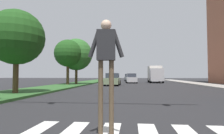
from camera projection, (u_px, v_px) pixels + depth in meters
The scene contains 11 objects.
ground_plane at pixel (138, 85), 25.58m from camera, with size 140.00×140.00×0.00m, color #262628.
median_strip at pixel (70, 85), 24.55m from camera, with size 4.12×64.00×0.15m, color #2D5B28.
tree_mid at pixel (17, 37), 12.81m from camera, with size 3.77×3.77×5.70m.
tree_far at pixel (68, 53), 24.75m from camera, with size 3.62×3.62×5.94m.
tree_distant at pixel (76, 55), 26.52m from camera, with size 4.50×4.50×6.41m.
sidewalk_right at pixel (216, 86), 22.62m from camera, with size 3.00×64.00×0.15m, color #9E9991.
pedestrian_performer at pixel (106, 60), 3.83m from camera, with size 0.75×0.28×2.49m.
sedan_midblock at pixel (113, 80), 24.96m from camera, with size 1.94×4.38×1.63m.
sedan_distant at pixel (131, 79), 33.08m from camera, with size 2.14×4.34×1.68m.
sedan_far_horizon at pixel (128, 78), 45.19m from camera, with size 1.89×4.21×1.71m.
truck_box_delivery at pixel (155, 74), 34.77m from camera, with size 2.40×6.20×3.10m.
Camera 1 is at (-0.82, 4.10, 1.34)m, focal length 29.97 mm.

